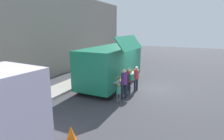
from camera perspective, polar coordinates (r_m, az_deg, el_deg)
ground_plane at (r=12.75m, az=10.58°, el=-5.41°), size 60.00×60.00×0.00m
curb_strip at (r=11.45m, az=-21.02°, el=-7.84°), size 28.00×1.60×0.15m
building_behind at (r=14.44m, az=-30.28°, el=9.46°), size 32.00×2.40×7.05m
food_truck_main at (r=12.73m, az=-0.02°, el=1.78°), size 6.18×3.06×3.53m
traffic_cone_orange at (r=7.10m, az=-12.80°, el=-18.83°), size 0.36×0.36×0.55m
trash_bin at (r=17.79m, az=-0.81°, el=1.80°), size 0.60×0.60×1.04m
customer_front_ordering at (r=11.75m, az=7.59°, el=-2.04°), size 0.52×0.37×1.61m
customer_mid_with_backpack at (r=10.95m, az=5.35°, el=-2.72°), size 0.45×0.55×1.67m
customer_rear_waiting at (r=10.35m, az=3.82°, el=-3.49°), size 0.36×0.36×1.75m
child_near_queue at (r=9.81m, az=2.12°, el=-6.80°), size 0.22×0.22×1.10m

